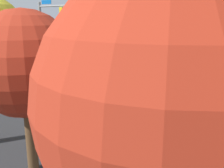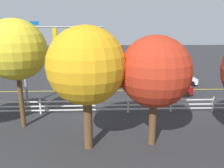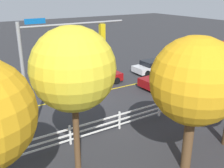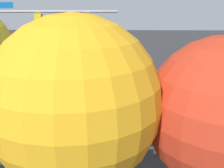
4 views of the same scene
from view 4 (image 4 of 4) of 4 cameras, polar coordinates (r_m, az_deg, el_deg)
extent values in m
plane|color=#2D2D30|center=(17.36, -2.83, -4.64)|extent=(120.00, 120.00, 0.00)
cube|color=gold|center=(17.52, 10.37, -4.69)|extent=(28.00, 0.16, 0.01)
cylinder|color=gray|center=(12.51, -14.05, 15.86)|extent=(6.35, 0.12, 0.12)
cube|color=#0C59B2|center=(13.27, -24.07, 16.19)|extent=(1.10, 0.03, 0.28)
cube|color=gold|center=(12.69, -16.41, 12.97)|extent=(0.32, 0.28, 1.00)
sphere|color=red|center=(12.82, -16.32, 14.45)|extent=(0.17, 0.17, 0.17)
sphere|color=orange|center=(12.84, -16.20, 13.03)|extent=(0.17, 0.17, 0.17)
sphere|color=#148C19|center=(12.86, -16.08, 11.61)|extent=(0.17, 0.17, 0.17)
cube|color=gold|center=(12.20, -5.68, 13.42)|extent=(0.32, 0.28, 1.00)
sphere|color=red|center=(12.33, -5.64, 14.95)|extent=(0.17, 0.17, 0.17)
sphere|color=orange|center=(12.34, -5.59, 13.46)|extent=(0.17, 0.17, 0.17)
sphere|color=#148C19|center=(12.37, -5.55, 11.99)|extent=(0.17, 0.17, 0.17)
cube|color=maroon|center=(18.76, 5.46, -1.18)|extent=(4.42, 1.73, 0.69)
cube|color=black|center=(18.56, 4.83, 0.66)|extent=(1.92, 1.55, 0.56)
cylinder|color=black|center=(19.74, 9.65, -1.15)|extent=(0.64, 0.22, 0.64)
cylinder|color=black|center=(18.25, 10.30, -2.73)|extent=(0.64, 0.22, 0.64)
cylinder|color=black|center=(19.56, 0.90, -1.08)|extent=(0.64, 0.22, 0.64)
cylinder|color=black|center=(18.04, 0.82, -2.67)|extent=(0.64, 0.22, 0.64)
cube|color=silver|center=(20.55, 24.35, -1.18)|extent=(4.25, 1.87, 0.59)
cube|color=black|center=(20.33, 23.97, 0.24)|extent=(1.91, 1.66, 0.47)
cylinder|color=black|center=(20.88, 19.79, -0.93)|extent=(0.64, 0.23, 0.64)
cylinder|color=black|center=(19.35, 21.23, -2.49)|extent=(0.64, 0.23, 0.64)
cube|color=maroon|center=(16.58, 22.48, -4.92)|extent=(4.34, 1.87, 0.71)
cube|color=black|center=(16.46, 23.41, -2.87)|extent=(1.86, 1.62, 0.55)
cylinder|color=black|center=(15.47, 18.46, -7.07)|extent=(0.65, 0.24, 0.64)
cylinder|color=black|center=(16.89, 16.78, -4.86)|extent=(0.65, 0.24, 0.64)
cube|color=white|center=(11.73, 9.94, -13.09)|extent=(0.10, 0.10, 1.15)
cube|color=white|center=(11.71, -6.42, -12.98)|extent=(0.10, 0.10, 1.15)
cube|color=white|center=(12.57, -21.60, -11.96)|extent=(0.10, 0.10, 1.15)
cube|color=white|center=(11.55, 10.04, -11.48)|extent=(26.00, 0.06, 0.09)
cube|color=white|center=(11.72, 9.94, -12.99)|extent=(26.00, 0.06, 0.09)
cube|color=white|center=(11.88, 9.86, -14.33)|extent=(26.00, 0.06, 0.09)
sphere|color=#B22D19|center=(6.45, 24.14, -6.17)|extent=(3.69, 3.69, 3.69)
sphere|color=gold|center=(5.67, -8.35, -3.85)|extent=(3.87, 3.87, 3.87)
camera|label=1|loc=(10.66, 86.12, -3.29)|focal=42.47mm
camera|label=2|loc=(5.26, -176.52, -19.65)|focal=34.90mm
camera|label=3|loc=(9.86, -101.43, 6.34)|focal=41.97mm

